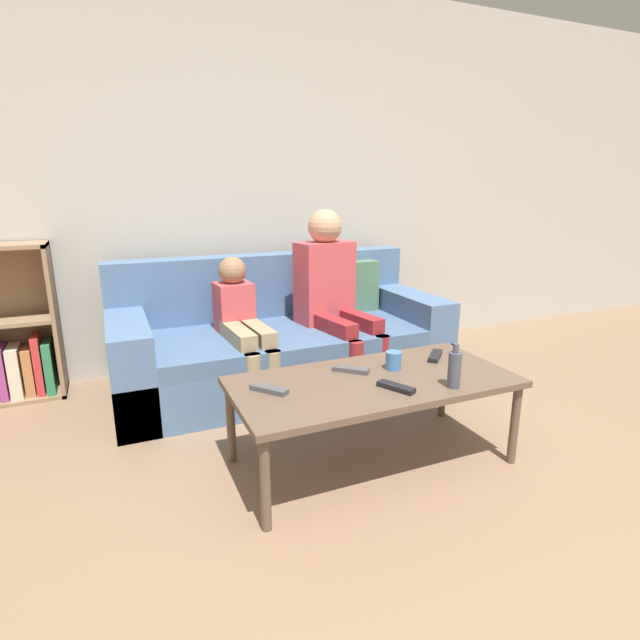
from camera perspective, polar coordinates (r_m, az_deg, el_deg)
name	(u,v)px	position (r m, az deg, el deg)	size (l,w,h in m)	color
wall_back	(255,180)	(3.66, -7.49, 15.59)	(12.00, 0.06, 2.60)	#B7B2A8
couch	(281,343)	(3.28, -4.44, -2.61)	(2.07, 0.91, 0.81)	#4C6B93
coffee_table	(373,386)	(2.29, 6.12, -7.52)	(1.28, 0.62, 0.42)	brown
person_adult	(331,286)	(3.22, 1.27, 3.95)	(0.43, 0.67, 1.12)	maroon
person_child	(242,322)	(3.00, -8.87, -0.21)	(0.25, 0.64, 0.85)	#9E8966
cup_near	(393,361)	(2.40, 8.39, -4.60)	(0.08, 0.08, 0.09)	#3D70B2
tv_remote_0	(269,389)	(2.14, -5.84, -7.89)	(0.14, 0.16, 0.02)	#47474C
tv_remote_1	(396,387)	(2.18, 8.67, -7.59)	(0.12, 0.17, 0.02)	black
tv_remote_2	(435,356)	(2.60, 13.03, -4.01)	(0.15, 0.15, 0.02)	black
tv_remote_3	(351,370)	(2.35, 3.54, -5.68)	(0.16, 0.15, 0.02)	#47474C
bottle	(454,369)	(2.23, 15.11, -5.42)	(0.06, 0.06, 0.20)	#424756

